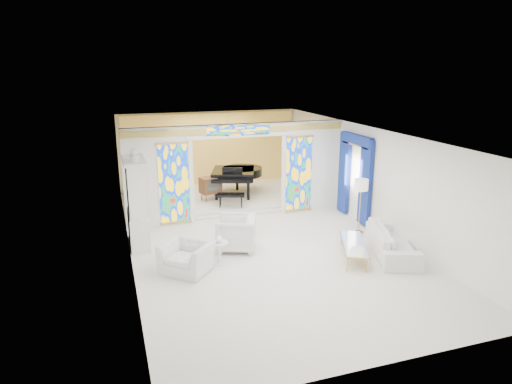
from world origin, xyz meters
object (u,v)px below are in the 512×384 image
object	(u,v)px
china_cabinet	(137,204)
grand_piano	(237,173)
sofa	(393,241)
tv_console	(210,185)
armchair_left	(187,257)
coffee_table	(354,244)
armchair_right	(236,233)

from	to	relation	value
china_cabinet	grand_piano	size ratio (longest dim) A/B	0.93
sofa	grand_piano	distance (m)	6.66
grand_piano	tv_console	world-z (taller)	grand_piano
china_cabinet	tv_console	xyz separation A→B (m)	(2.67, 3.02, -0.47)
armchair_left	coffee_table	xyz separation A→B (m)	(4.15, -0.53, 0.01)
coffee_table	armchair_left	bearing A→B (deg)	172.77
armchair_left	tv_console	size ratio (longest dim) A/B	1.38
armchair_left	sofa	distance (m)	5.26
grand_piano	armchair_left	bearing A→B (deg)	-98.13
sofa	armchair_left	bearing A→B (deg)	104.12
china_cabinet	sofa	xyz separation A→B (m)	(6.17, -2.72, -0.82)
coffee_table	tv_console	distance (m)	6.14
armchair_right	sofa	world-z (taller)	armchair_right
china_cabinet	tv_console	world-z (taller)	china_cabinet
armchair_left	armchair_right	xyz separation A→B (m)	(1.47, 0.94, 0.10)
armchair_left	grand_piano	size ratio (longest dim) A/B	0.38
sofa	grand_piano	size ratio (longest dim) A/B	0.82
armchair_left	sofa	world-z (taller)	armchair_left
china_cabinet	armchair_left	bearing A→B (deg)	-65.75
china_cabinet	armchair_right	distance (m)	2.76
coffee_table	grand_piano	distance (m)	6.25
tv_console	grand_piano	bearing A→B (deg)	5.80
tv_console	china_cabinet	bearing A→B (deg)	-148.00
grand_piano	sofa	bearing A→B (deg)	-49.97
grand_piano	armchair_right	bearing A→B (deg)	-87.57
coffee_table	tv_console	xyz separation A→B (m)	(-2.42, 5.63, 0.34)
armchair_right	coffee_table	bearing A→B (deg)	82.53
coffee_table	sofa	bearing A→B (deg)	-5.58
armchair_right	grand_piano	size ratio (longest dim) A/B	0.34
armchair_left	coffee_table	world-z (taller)	armchair_left
armchair_left	grand_piano	distance (m)	6.27
sofa	coffee_table	bearing A→B (deg)	105.43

